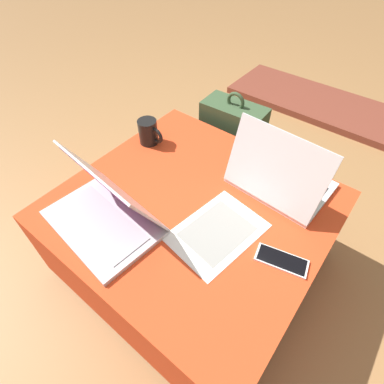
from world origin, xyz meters
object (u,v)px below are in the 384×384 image
laptop_near (106,211)px  paper_sheet (217,232)px  cell_phone (281,260)px  backpack (231,145)px  laptop_far (279,178)px  coffee_mug (149,132)px

laptop_near → paper_sheet: size_ratio=1.20×
cell_phone → backpack: backpack is taller
cell_phone → paper_sheet: (-0.21, -0.03, -0.00)m
laptop_far → backpack: (-0.37, 0.31, -0.23)m
coffee_mug → laptop_far: bearing=8.9°
paper_sheet → cell_phone: bearing=17.0°
laptop_far → coffee_mug: size_ratio=2.91×
laptop_far → coffee_mug: bearing=12.3°
cell_phone → coffee_mug: coffee_mug is taller
laptop_far → cell_phone: laptop_far is taller
laptop_near → laptop_far: size_ratio=1.14×
paper_sheet → backpack: bearing=126.5°
laptop_near → cell_phone: size_ratio=2.42×
paper_sheet → laptop_near: bearing=-140.7°
coffee_mug → paper_sheet: bearing=-22.6°
laptop_far → coffee_mug: laptop_far is taller
laptop_near → laptop_far: laptop_far is taller
laptop_near → coffee_mug: size_ratio=3.31×
laptop_far → backpack: laptop_far is taller
laptop_far → paper_sheet: 0.30m
cell_phone → laptop_near: bearing=-81.0°
laptop_near → backpack: size_ratio=0.76×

